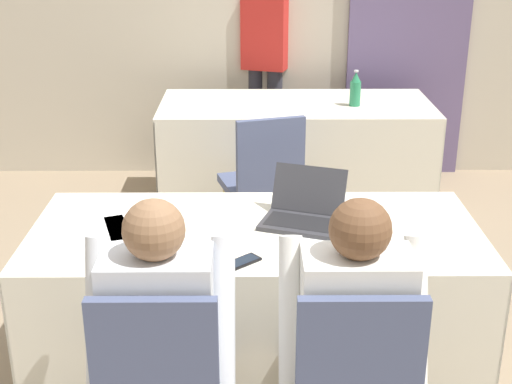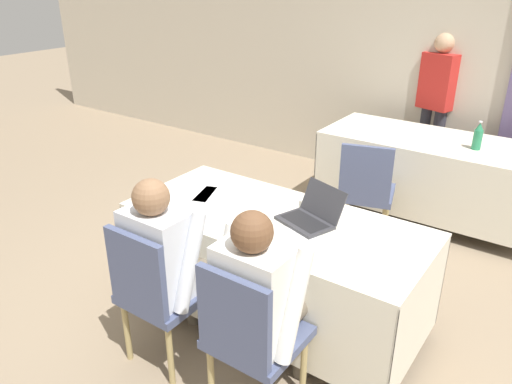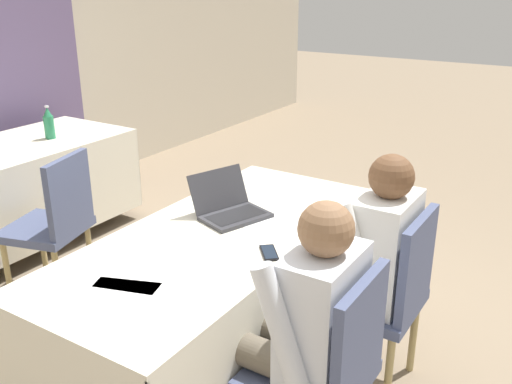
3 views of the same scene
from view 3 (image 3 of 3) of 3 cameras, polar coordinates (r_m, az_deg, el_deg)
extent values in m
plane|color=gray|center=(3.08, -3.45, -17.05)|extent=(24.00, 24.00, 0.00)
cube|color=slate|center=(5.32, -21.56, 13.32)|extent=(0.93, 0.04, 2.65)
cube|color=silver|center=(2.69, -3.79, -4.34)|extent=(1.89, 0.84, 0.02)
cube|color=silver|center=(2.65, 3.83, -12.68)|extent=(1.89, 0.01, 0.62)
cube|color=silver|center=(3.07, -9.99, -7.96)|extent=(1.89, 0.01, 0.62)
cube|color=silver|center=(3.55, 5.28, -3.58)|extent=(0.01, 0.84, 0.62)
cylinder|color=#333333|center=(3.04, -3.48, -16.18)|extent=(0.06, 0.06, 0.12)
cube|color=silver|center=(4.13, -20.59, -1.29)|extent=(1.89, 0.01, 0.62)
cube|color=silver|center=(5.00, -15.10, 3.06)|extent=(0.01, 0.84, 0.62)
cylinder|color=#333333|center=(4.59, -23.20, -4.49)|extent=(0.06, 0.06, 0.12)
cube|color=#333338|center=(2.83, -2.04, -2.50)|extent=(0.37, 0.31, 0.02)
cube|color=black|center=(2.83, -2.04, -2.30)|extent=(0.32, 0.23, 0.00)
cube|color=#333338|center=(2.90, -3.79, 0.28)|extent=(0.33, 0.19, 0.19)
cube|color=black|center=(2.90, -3.79, 0.28)|extent=(0.30, 0.16, 0.17)
cube|color=black|center=(2.48, 1.32, -6.10)|extent=(0.15, 0.14, 0.01)
cube|color=#192333|center=(2.48, 1.32, -5.99)|extent=(0.13, 0.13, 0.00)
cube|color=white|center=(2.36, -12.57, -8.33)|extent=(0.29, 0.35, 0.00)
cube|color=white|center=(2.78, 2.22, -3.13)|extent=(0.26, 0.33, 0.00)
cube|color=white|center=(2.25, -13.00, -9.89)|extent=(0.30, 0.35, 0.00)
cylinder|color=#288456|center=(4.50, -19.96, 6.10)|extent=(0.07, 0.07, 0.17)
cone|color=#288456|center=(4.47, -20.15, 7.54)|extent=(0.06, 0.06, 0.07)
cylinder|color=silver|center=(4.47, -20.21, 8.02)|extent=(0.03, 0.03, 0.01)
cylinder|color=tan|center=(2.65, 3.28, -18.52)|extent=(0.04, 0.04, 0.41)
cube|color=#4C567A|center=(2.32, 5.15, -17.84)|extent=(0.44, 0.44, 0.05)
cube|color=#4C567A|center=(2.11, 10.34, -14.14)|extent=(0.40, 0.04, 0.45)
cylinder|color=tan|center=(3.13, 9.20, -11.98)|extent=(0.04, 0.04, 0.41)
cylinder|color=tan|center=(2.86, 6.26, -15.29)|extent=(0.04, 0.04, 0.41)
cylinder|color=tan|center=(3.04, 15.46, -13.63)|extent=(0.04, 0.04, 0.41)
cylinder|color=tan|center=(2.76, 13.13, -17.31)|extent=(0.04, 0.04, 0.41)
cube|color=#4C567A|center=(2.81, 11.34, -10.61)|extent=(0.44, 0.44, 0.05)
cube|color=#4C567A|center=(2.64, 15.78, -7.01)|extent=(0.40, 0.04, 0.45)
cylinder|color=tan|center=(4.04, -20.52, -5.19)|extent=(0.04, 0.04, 0.41)
cylinder|color=tan|center=(3.80, -23.60, -7.34)|extent=(0.04, 0.04, 0.41)
cylinder|color=tan|center=(3.85, -16.26, -5.96)|extent=(0.04, 0.04, 0.41)
cylinder|color=tan|center=(3.60, -19.20, -8.31)|extent=(0.04, 0.04, 0.41)
cube|color=#4C567A|center=(3.72, -20.33, -3.48)|extent=(0.55, 0.55, 0.05)
cube|color=#4C567A|center=(3.52, -18.19, -0.19)|extent=(0.40, 0.15, 0.45)
cylinder|color=#665B4C|center=(2.38, 3.39, -14.00)|extent=(0.13, 0.42, 0.13)
cylinder|color=#665B4C|center=(2.25, 1.07, -16.22)|extent=(0.13, 0.42, 0.13)
cylinder|color=#665B4C|center=(2.63, -0.35, -18.14)|extent=(0.10, 0.10, 0.46)
cube|color=silver|center=(2.14, 6.61, -12.27)|extent=(0.36, 0.22, 0.52)
cylinder|color=silver|center=(2.31, 8.04, -9.38)|extent=(0.08, 0.26, 0.54)
cylinder|color=silver|center=(1.99, 2.81, -14.60)|extent=(0.08, 0.26, 0.54)
sphere|color=#8C6647|center=(1.97, 7.03, -3.70)|extent=(0.20, 0.20, 0.20)
cylinder|color=#665B4C|center=(2.88, 9.72, -7.63)|extent=(0.13, 0.42, 0.13)
cylinder|color=#665B4C|center=(2.74, 8.21, -9.18)|extent=(0.13, 0.42, 0.13)
cylinder|color=#665B4C|center=(3.09, 6.26, -11.68)|extent=(0.10, 0.10, 0.46)
cylinder|color=#665B4C|center=(2.96, 4.66, -13.29)|extent=(0.10, 0.10, 0.46)
cube|color=white|center=(2.66, 12.77, -5.63)|extent=(0.36, 0.22, 0.52)
cylinder|color=white|center=(2.85, 13.50, -3.69)|extent=(0.08, 0.26, 0.54)
cylinder|color=white|center=(2.50, 10.23, -7.12)|extent=(0.08, 0.26, 0.54)
sphere|color=brown|center=(2.53, 13.39, 1.50)|extent=(0.20, 0.20, 0.20)
camera|label=1|loc=(2.32, 68.04, 11.07)|focal=50.00mm
camera|label=2|loc=(3.54, 49.48, 18.48)|focal=35.00mm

